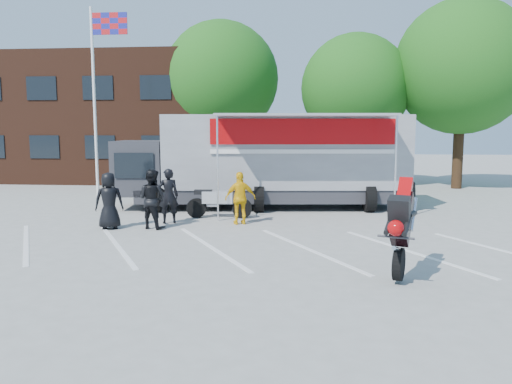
% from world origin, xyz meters
% --- Properties ---
extents(ground, '(100.00, 100.00, 0.00)m').
position_xyz_m(ground, '(0.00, 0.00, 0.00)').
color(ground, '#A0A09B').
rests_on(ground, ground).
extents(parking_bay_lines, '(18.09, 13.33, 0.01)m').
position_xyz_m(parking_bay_lines, '(0.00, 1.00, 0.01)').
color(parking_bay_lines, white).
rests_on(parking_bay_lines, ground).
extents(office_building, '(18.00, 8.00, 7.00)m').
position_xyz_m(office_building, '(-10.00, 18.00, 3.50)').
color(office_building, '#442215').
rests_on(office_building, ground).
extents(flagpole, '(1.61, 0.12, 8.00)m').
position_xyz_m(flagpole, '(-6.24, 10.00, 5.05)').
color(flagpole, white).
rests_on(flagpole, ground).
extents(tree_left, '(6.12, 6.12, 8.64)m').
position_xyz_m(tree_left, '(-2.00, 16.00, 5.57)').
color(tree_left, '#382314').
rests_on(tree_left, ground).
extents(tree_mid, '(5.44, 5.44, 7.68)m').
position_xyz_m(tree_mid, '(5.00, 15.00, 4.94)').
color(tree_mid, '#382314').
rests_on(tree_mid, ground).
extents(tree_right, '(6.46, 6.46, 9.12)m').
position_xyz_m(tree_right, '(10.00, 14.50, 5.88)').
color(tree_right, '#382314').
rests_on(tree_right, ground).
extents(transporter_truck, '(11.16, 6.18, 3.41)m').
position_xyz_m(transporter_truck, '(1.29, 7.48, 0.00)').
color(transporter_truck, '#979BA0').
rests_on(transporter_truck, ground).
extents(parked_motorcycle, '(2.23, 0.84, 1.15)m').
position_xyz_m(parked_motorcycle, '(-0.28, 5.08, 0.00)').
color(parked_motorcycle, silver).
rests_on(parked_motorcycle, ground).
extents(stunt_bike_rider, '(1.39, 1.96, 2.09)m').
position_xyz_m(stunt_bike_rider, '(4.50, -0.89, 0.00)').
color(stunt_bike_rider, black).
rests_on(stunt_bike_rider, ground).
extents(spectator_leather_a, '(0.95, 0.78, 1.66)m').
position_xyz_m(spectator_leather_a, '(-3.17, 2.99, 0.83)').
color(spectator_leather_a, black).
rests_on(spectator_leather_a, ground).
extents(spectator_leather_b, '(0.72, 0.58, 1.70)m').
position_xyz_m(spectator_leather_b, '(-1.69, 4.05, 0.85)').
color(spectator_leather_b, black).
rests_on(spectator_leather_b, ground).
extents(spectator_leather_c, '(1.01, 0.89, 1.74)m').
position_xyz_m(spectator_leather_c, '(-1.95, 3.18, 0.87)').
color(spectator_leather_c, black).
rests_on(spectator_leather_c, ground).
extents(spectator_hivis, '(1.02, 0.67, 1.61)m').
position_xyz_m(spectator_hivis, '(0.54, 4.08, 0.81)').
color(spectator_hivis, yellow).
rests_on(spectator_hivis, ground).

